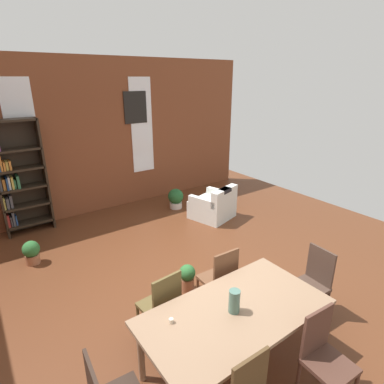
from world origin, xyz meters
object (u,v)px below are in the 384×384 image
at_px(dining_chair_far_right, 220,278).
at_px(bookshelf_tall, 18,178).
at_px(vase_on_table, 234,301).
at_px(potted_plant_by_shelf, 187,277).
at_px(dining_chair_head_right, 313,281).
at_px(dining_chair_far_left, 162,305).
at_px(armchair_white, 214,206).
at_px(potted_plant_corner, 32,252).
at_px(dining_table, 235,316).
at_px(dining_chair_near_right, 324,355).
at_px(potted_plant_window, 176,198).

relative_size(dining_chair_far_right, bookshelf_tall, 0.42).
bearing_deg(vase_on_table, potted_plant_by_shelf, 74.98).
bearing_deg(bookshelf_tall, dining_chair_head_right, -61.77).
bearing_deg(dining_chair_far_left, vase_on_table, -61.04).
relative_size(armchair_white, potted_plant_corner, 2.41).
distance_m(dining_table, dining_chair_head_right, 1.36).
bearing_deg(potted_plant_corner, dining_chair_near_right, -66.47).
relative_size(dining_chair_near_right, dining_chair_far_right, 1.00).
height_order(bookshelf_tall, potted_plant_by_shelf, bookshelf_tall).
bearing_deg(bookshelf_tall, potted_plant_corner, -96.20).
xyz_separation_m(dining_chair_far_left, potted_plant_corner, (-0.94, 2.70, -0.29)).
relative_size(dining_table, potted_plant_corner, 4.77).
bearing_deg(dining_chair_far_left, potted_plant_corner, 109.23).
xyz_separation_m(dining_chair_near_right, armchair_white, (1.82, 3.83, -0.23)).
distance_m(dining_chair_far_right, potted_plant_by_shelf, 0.68).
relative_size(dining_chair_head_right, armchair_white, 0.96).
distance_m(dining_chair_far_right, bookshelf_tall, 4.44).
bearing_deg(dining_chair_far_left, dining_chair_head_right, -22.69).
height_order(armchair_white, potted_plant_corner, armchair_white).
height_order(dining_table, armchair_white, armchair_white).
height_order(potted_plant_corner, potted_plant_window, potted_plant_window).
xyz_separation_m(dining_chair_head_right, armchair_white, (0.91, 3.10, -0.23)).
relative_size(dining_chair_near_right, potted_plant_corner, 2.31).
bearing_deg(armchair_white, vase_on_table, -126.54).
relative_size(potted_plant_corner, potted_plant_window, 0.87).
bearing_deg(dining_table, dining_chair_head_right, -0.20).
xyz_separation_m(dining_table, dining_chair_near_right, (0.45, -0.74, -0.15)).
distance_m(vase_on_table, dining_chair_near_right, 0.94).
bearing_deg(potted_plant_window, potted_plant_by_shelf, -119.80).
bearing_deg(vase_on_table, dining_chair_far_left, 118.96).
xyz_separation_m(bookshelf_tall, potted_plant_window, (3.12, -0.75, -0.89)).
distance_m(dining_chair_far_left, dining_chair_head_right, 1.94).
bearing_deg(bookshelf_tall, dining_table, -75.65).
height_order(vase_on_table, armchair_white, vase_on_table).
xyz_separation_m(potted_plant_by_shelf, potted_plant_window, (1.55, 2.71, 0.03)).
distance_m(dining_table, dining_chair_far_left, 0.87).
relative_size(dining_chair_far_left, potted_plant_corner, 2.31).
xyz_separation_m(dining_chair_head_right, potted_plant_corner, (-2.73, 3.45, -0.29)).
xyz_separation_m(dining_table, potted_plant_window, (1.89, 4.06, -0.41)).
relative_size(dining_table, dining_chair_near_right, 2.06).
bearing_deg(potted_plant_by_shelf, dining_table, -104.07).
height_order(bookshelf_tall, potted_plant_corner, bookshelf_tall).
distance_m(dining_table, vase_on_table, 0.20).
distance_m(dining_chair_far_left, potted_plant_by_shelf, 1.02).
bearing_deg(dining_chair_far_left, potted_plant_by_shelf, 37.97).
bearing_deg(dining_chair_far_left, dining_chair_far_right, -0.01).
height_order(dining_chair_far_right, dining_chair_head_right, same).
xyz_separation_m(dining_chair_far_left, armchair_white, (2.70, 2.35, -0.23)).
bearing_deg(armchair_white, dining_chair_near_right, -115.41).
relative_size(dining_table, potted_plant_window, 4.13).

